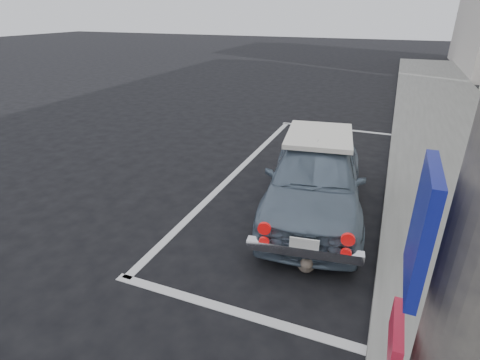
# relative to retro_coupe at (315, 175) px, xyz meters

# --- Properties ---
(ground) EXTENTS (80.00, 80.00, 0.00)m
(ground) POSITION_rel_retro_coupe_xyz_m (-0.77, -1.96, -0.59)
(ground) COLOR black
(ground) RESTS_ON ground
(pline_rear) EXTENTS (3.00, 0.12, 0.01)m
(pline_rear) POSITION_rel_retro_coupe_xyz_m (-0.27, -2.46, -0.59)
(pline_rear) COLOR silver
(pline_rear) RESTS_ON ground
(pline_front) EXTENTS (3.00, 0.12, 0.01)m
(pline_front) POSITION_rel_retro_coupe_xyz_m (-0.27, 4.54, -0.59)
(pline_front) COLOR silver
(pline_front) RESTS_ON ground
(pline_side) EXTENTS (0.12, 7.00, 0.01)m
(pline_side) POSITION_rel_retro_coupe_xyz_m (-1.67, 1.04, -0.59)
(pline_side) COLOR silver
(pline_side) RESTS_ON ground
(retro_coupe) EXTENTS (1.85, 3.61, 1.17)m
(retro_coupe) POSITION_rel_retro_coupe_xyz_m (0.00, 0.00, 0.00)
(retro_coupe) COLOR slate
(retro_coupe) RESTS_ON ground
(cat) EXTENTS (0.31, 0.54, 0.29)m
(cat) POSITION_rel_retro_coupe_xyz_m (0.24, -1.50, -0.46)
(cat) COLOR #76655A
(cat) RESTS_ON ground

